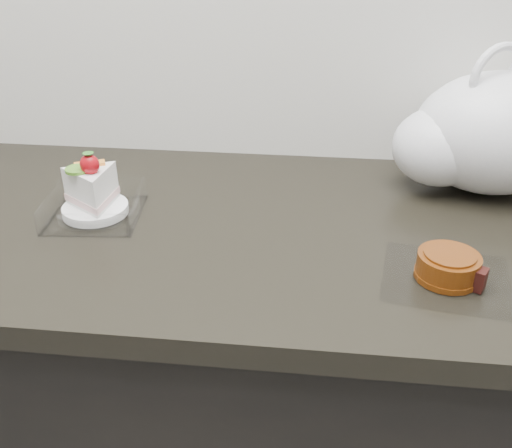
{
  "coord_description": "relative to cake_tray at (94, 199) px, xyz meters",
  "views": [
    {
      "loc": [
        0.14,
        0.83,
        1.37
      ],
      "look_at": [
        0.05,
        1.61,
        0.94
      ],
      "focal_mm": 40.0,
      "sensor_mm": 36.0,
      "label": 1
    }
  ],
  "objects": [
    {
      "name": "mooncake_wrap",
      "position": [
        0.58,
        -0.13,
        -0.02
      ],
      "size": [
        0.2,
        0.19,
        0.04
      ],
      "rotation": [
        0.0,
        0.0,
        0.02
      ],
      "color": "white",
      "rests_on": "counter"
    },
    {
      "name": "cake_tray",
      "position": [
        0.0,
        0.0,
        0.0
      ],
      "size": [
        0.17,
        0.17,
        0.12
      ],
      "rotation": [
        0.0,
        0.0,
        0.1
      ],
      "color": "white",
      "rests_on": "counter"
    },
    {
      "name": "plastic_bag",
      "position": [
        0.69,
        0.19,
        0.08
      ],
      "size": [
        0.39,
        0.32,
        0.28
      ],
      "rotation": [
        0.0,
        0.0,
        0.34
      ],
      "color": "white",
      "rests_on": "counter"
    },
    {
      "name": "counter",
      "position": [
        0.24,
        0.01,
        -0.48
      ],
      "size": [
        2.04,
        0.64,
        0.9
      ],
      "color": "black",
      "rests_on": "ground"
    }
  ]
}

